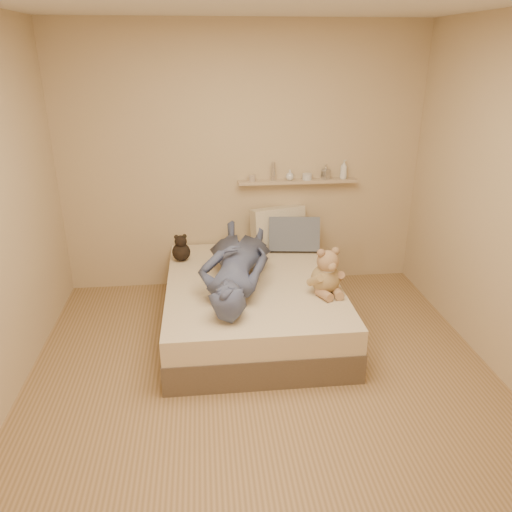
{
  "coord_description": "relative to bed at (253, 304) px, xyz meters",
  "views": [
    {
      "loc": [
        -0.4,
        -3.0,
        2.32
      ],
      "look_at": [
        0.0,
        0.65,
        0.8
      ],
      "focal_mm": 35.0,
      "sensor_mm": 36.0,
      "label": 1
    }
  ],
  "objects": [
    {
      "name": "room",
      "position": [
        0.0,
        -0.93,
        1.08
      ],
      "size": [
        3.8,
        3.8,
        3.8
      ],
      "color": "#9C7A51",
      "rests_on": "ground"
    },
    {
      "name": "bed",
      "position": [
        0.0,
        0.0,
        0.0
      ],
      "size": [
        1.5,
        1.9,
        0.45
      ],
      "color": "brown",
      "rests_on": "floor"
    },
    {
      "name": "game_console",
      "position": [
        -0.26,
        -0.56,
        0.38
      ],
      "size": [
        0.19,
        0.13,
        0.06
      ],
      "color": "silver",
      "rests_on": "bed"
    },
    {
      "name": "teddy_bear",
      "position": [
        0.58,
        -0.3,
        0.39
      ],
      "size": [
        0.33,
        0.33,
        0.4
      ],
      "color": "tan",
      "rests_on": "bed"
    },
    {
      "name": "dark_plush",
      "position": [
        -0.63,
        0.53,
        0.34
      ],
      "size": [
        0.17,
        0.17,
        0.27
      ],
      "color": "black",
      "rests_on": "bed"
    },
    {
      "name": "pillow_cream",
      "position": [
        0.35,
        0.83,
        0.43
      ],
      "size": [
        0.59,
        0.36,
        0.42
      ],
      "primitive_type": "cube",
      "rotation": [
        -0.13,
        0.0,
        0.29
      ],
      "color": "beige",
      "rests_on": "bed"
    },
    {
      "name": "pillow_grey",
      "position": [
        0.49,
        0.69,
        0.4
      ],
      "size": [
        0.53,
        0.3,
        0.37
      ],
      "primitive_type": "cube",
      "rotation": [
        -0.3,
        0.0,
        -0.13
      ],
      "color": "slate",
      "rests_on": "bed"
    },
    {
      "name": "person",
      "position": [
        -0.14,
        -0.01,
        0.41
      ],
      "size": [
        0.84,
        1.65,
        0.38
      ],
      "primitive_type": "imported",
      "rotation": [
        0.0,
        0.0,
        2.96
      ],
      "color": "#434D6A",
      "rests_on": "bed"
    },
    {
      "name": "wall_shelf",
      "position": [
        0.55,
        0.91,
        0.88
      ],
      "size": [
        1.2,
        0.12,
        0.03
      ],
      "primitive_type": "cube",
      "color": "tan",
      "rests_on": "wall_back"
    },
    {
      "name": "shelf_bottles",
      "position": [
        0.68,
        0.91,
        0.96
      ],
      "size": [
        1.01,
        0.12,
        0.19
      ],
      "color": "#BDAEA2",
      "rests_on": "wall_shelf"
    }
  ]
}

